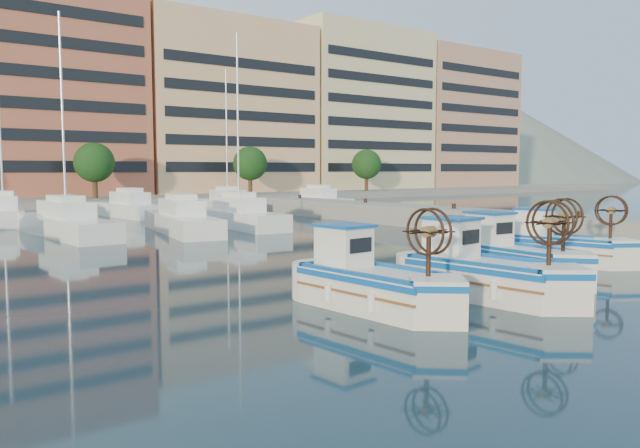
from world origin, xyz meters
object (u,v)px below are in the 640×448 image
at_px(fishing_boat_c, 513,256).
at_px(fishing_boat_d, 559,244).
at_px(fishing_boat_a, 371,281).
at_px(fishing_boat_b, 482,271).

height_order(fishing_boat_c, fishing_boat_d, fishing_boat_c).
bearing_deg(fishing_boat_d, fishing_boat_c, 179.51).
relative_size(fishing_boat_a, fishing_boat_b, 0.96).
xyz_separation_m(fishing_boat_b, fishing_boat_c, (3.22, 1.40, -0.02)).
height_order(fishing_boat_b, fishing_boat_c, fishing_boat_b).
distance_m(fishing_boat_c, fishing_boat_d, 4.33).
bearing_deg(fishing_boat_c, fishing_boat_a, -171.35).
xyz_separation_m(fishing_boat_a, fishing_boat_c, (6.55, 0.64, 0.01)).
bearing_deg(fishing_boat_d, fishing_boat_b, -176.33).
bearing_deg(fishing_boat_a, fishing_boat_c, 0.49).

